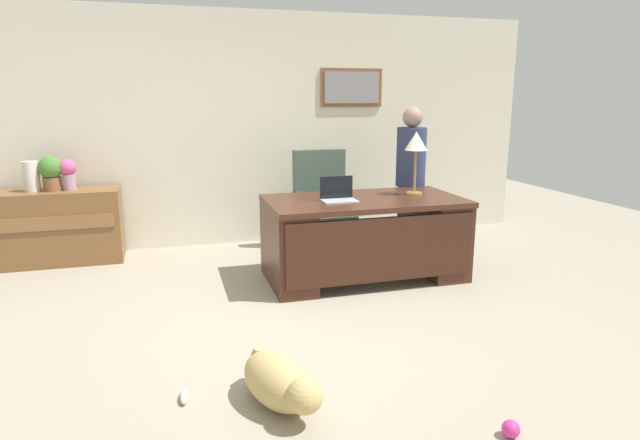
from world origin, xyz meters
name	(u,v)px	position (x,y,z in m)	size (l,w,h in m)	color
ground_plane	(310,322)	(0.00, 0.00, 0.00)	(12.00, 12.00, 0.00)	#9E937F
back_wall	(253,130)	(0.01, 2.60, 1.35)	(7.00, 0.16, 2.70)	beige
desk	(365,235)	(0.79, 0.88, 0.43)	(1.87, 1.00, 0.79)	#422316
credenza	(53,227)	(-2.20, 2.25, 0.39)	(1.37, 0.50, 0.78)	brown
armchair	(323,207)	(0.67, 1.93, 0.50)	(0.60, 0.59, 1.15)	#475B4C
person_standing	(410,180)	(1.55, 1.51, 0.84)	(0.32, 0.32, 1.63)	#262323
dog_lying	(280,383)	(-0.47, -1.11, 0.16)	(0.47, 0.70, 0.30)	tan
laptop	(338,195)	(0.51, 0.86, 0.84)	(0.32, 0.22, 0.23)	#B2B5BA
desk_lamp	(416,145)	(1.34, 0.97, 1.28)	(0.22, 0.22, 0.62)	#9E8447
vase_with_flowers	(68,173)	(-2.00, 2.25, 0.96)	(0.17, 0.17, 0.32)	#B18EA2
vase_empty	(31,176)	(-2.35, 2.25, 0.94)	(0.16, 0.16, 0.31)	silver
potted_plant	(51,172)	(-2.16, 2.25, 0.98)	(0.24, 0.24, 0.36)	brown
dog_toy_ball	(511,429)	(0.63, -1.72, 0.05)	(0.10, 0.10, 0.10)	#D8338C
dog_toy_bone	(184,396)	(-1.00, -0.89, 0.03)	(0.16, 0.05, 0.05)	beige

